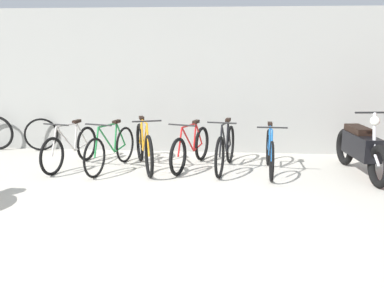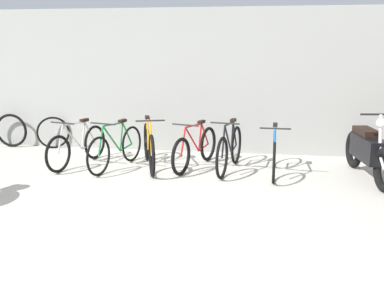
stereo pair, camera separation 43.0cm
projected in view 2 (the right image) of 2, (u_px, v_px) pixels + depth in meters
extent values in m
plane|color=#B7B2A5|center=(135.00, 219.00, 5.32)|extent=(60.00, 60.00, 0.00)
cube|color=gray|center=(186.00, 81.00, 8.57)|extent=(8.15, 0.20, 2.70)
torus|color=black|center=(58.00, 154.00, 7.21)|extent=(0.20, 0.60, 0.61)
torus|color=black|center=(95.00, 142.00, 8.11)|extent=(0.20, 0.60, 0.61)
cylinder|color=beige|center=(73.00, 138.00, 7.52)|extent=(0.15, 0.49, 0.51)
cylinder|color=beige|center=(83.00, 135.00, 7.78)|extent=(0.06, 0.13, 0.46)
cylinder|color=beige|center=(74.00, 124.00, 7.52)|extent=(0.17, 0.57, 0.06)
cylinder|color=beige|center=(89.00, 145.00, 7.95)|extent=(0.12, 0.37, 0.07)
cylinder|color=beige|center=(90.00, 132.00, 7.95)|extent=(0.10, 0.30, 0.43)
cylinder|color=beige|center=(60.00, 140.00, 7.23)|extent=(0.07, 0.18, 0.45)
cube|color=black|center=(84.00, 120.00, 7.77)|extent=(0.11, 0.19, 0.05)
cylinder|color=black|center=(62.00, 123.00, 7.25)|extent=(0.45, 0.14, 0.02)
torus|color=black|center=(99.00, 156.00, 7.03)|extent=(0.19, 0.62, 0.63)
torus|color=black|center=(132.00, 144.00, 7.94)|extent=(0.19, 0.62, 0.63)
cylinder|color=#1E7238|center=(112.00, 139.00, 7.34)|extent=(0.15, 0.49, 0.52)
cylinder|color=#1E7238|center=(121.00, 137.00, 7.61)|extent=(0.06, 0.13, 0.48)
cylinder|color=#1E7238|center=(113.00, 124.00, 7.34)|extent=(0.17, 0.57, 0.06)
cylinder|color=#1E7238|center=(126.00, 147.00, 7.77)|extent=(0.12, 0.38, 0.07)
cylinder|color=#1E7238|center=(127.00, 133.00, 7.77)|extent=(0.10, 0.30, 0.44)
cylinder|color=#1E7238|center=(101.00, 141.00, 7.05)|extent=(0.07, 0.18, 0.46)
cube|color=black|center=(122.00, 121.00, 7.59)|extent=(0.11, 0.19, 0.05)
cylinder|color=black|center=(103.00, 124.00, 7.06)|extent=(0.45, 0.14, 0.02)
torus|color=black|center=(152.00, 156.00, 6.97)|extent=(0.27, 0.65, 0.67)
torus|color=black|center=(147.00, 142.00, 8.01)|extent=(0.27, 0.65, 0.67)
cylinder|color=orange|center=(149.00, 137.00, 7.33)|extent=(0.20, 0.51, 0.56)
cylinder|color=orange|center=(148.00, 134.00, 7.63)|extent=(0.07, 0.14, 0.51)
cylinder|color=orange|center=(149.00, 121.00, 7.33)|extent=(0.23, 0.60, 0.06)
cylinder|color=orange|center=(147.00, 145.00, 7.82)|extent=(0.16, 0.40, 0.08)
cylinder|color=orange|center=(147.00, 131.00, 7.82)|extent=(0.13, 0.31, 0.47)
cylinder|color=orange|center=(151.00, 139.00, 7.00)|extent=(0.09, 0.19, 0.50)
cube|color=black|center=(147.00, 117.00, 7.62)|extent=(0.12, 0.19, 0.05)
cylinder|color=black|center=(150.00, 121.00, 7.02)|extent=(0.44, 0.17, 0.02)
torus|color=black|center=(181.00, 157.00, 7.06)|extent=(0.23, 0.60, 0.61)
torus|color=black|center=(208.00, 144.00, 7.98)|extent=(0.23, 0.60, 0.61)
cylinder|color=red|center=(192.00, 140.00, 7.37)|extent=(0.18, 0.51, 0.51)
cylinder|color=red|center=(200.00, 137.00, 7.64)|extent=(0.07, 0.14, 0.46)
cylinder|color=red|center=(194.00, 125.00, 7.37)|extent=(0.21, 0.59, 0.06)
cylinder|color=red|center=(204.00, 147.00, 7.82)|extent=(0.14, 0.39, 0.07)
cylinder|color=red|center=(205.00, 134.00, 7.81)|extent=(0.12, 0.31, 0.43)
cylinder|color=red|center=(183.00, 142.00, 7.08)|extent=(0.08, 0.18, 0.45)
cube|color=black|center=(201.00, 122.00, 7.64)|extent=(0.12, 0.19, 0.05)
cylinder|color=black|center=(185.00, 125.00, 7.10)|extent=(0.45, 0.16, 0.02)
torus|color=black|center=(222.00, 158.00, 6.87)|extent=(0.15, 0.65, 0.66)
torus|color=black|center=(236.00, 145.00, 7.78)|extent=(0.15, 0.65, 0.66)
cylinder|color=black|center=(228.00, 140.00, 7.18)|extent=(0.11, 0.48, 0.54)
cylinder|color=black|center=(232.00, 137.00, 7.44)|extent=(0.05, 0.13, 0.50)
cylinder|color=black|center=(229.00, 124.00, 7.17)|extent=(0.12, 0.56, 0.06)
cylinder|color=black|center=(234.00, 149.00, 7.61)|extent=(0.09, 0.37, 0.08)
cylinder|color=black|center=(235.00, 134.00, 7.61)|extent=(0.08, 0.29, 0.46)
cylinder|color=black|center=(223.00, 142.00, 6.89)|extent=(0.06, 0.18, 0.48)
cube|color=black|center=(233.00, 120.00, 7.43)|extent=(0.10, 0.19, 0.05)
cylinder|color=black|center=(225.00, 123.00, 6.90)|extent=(0.46, 0.10, 0.02)
torus|color=black|center=(274.00, 163.00, 6.65)|extent=(0.06, 0.62, 0.62)
torus|color=black|center=(274.00, 148.00, 7.60)|extent=(0.06, 0.62, 0.62)
cylinder|color=#1959A5|center=(275.00, 144.00, 6.97)|extent=(0.04, 0.49, 0.52)
cylinder|color=#1959A5|center=(275.00, 141.00, 7.25)|extent=(0.03, 0.13, 0.47)
cylinder|color=#1959A5|center=(275.00, 129.00, 6.97)|extent=(0.04, 0.57, 0.06)
cylinder|color=#1959A5|center=(274.00, 152.00, 7.43)|extent=(0.04, 0.38, 0.07)
cylinder|color=#1959A5|center=(275.00, 138.00, 7.42)|extent=(0.04, 0.30, 0.43)
cylinder|color=#1959A5|center=(275.00, 147.00, 6.67)|extent=(0.03, 0.18, 0.46)
cube|color=black|center=(275.00, 125.00, 7.24)|extent=(0.08, 0.18, 0.05)
cylinder|color=black|center=(275.00, 129.00, 6.69)|extent=(0.46, 0.04, 0.02)
torus|color=black|center=(384.00, 170.00, 6.25)|extent=(0.19, 0.64, 0.63)
torus|color=black|center=(354.00, 149.00, 7.52)|extent=(0.19, 0.64, 0.63)
cube|color=black|center=(369.00, 148.00, 6.85)|extent=(0.39, 0.95, 0.36)
cube|color=black|center=(366.00, 132.00, 6.97)|extent=(0.31, 0.61, 0.10)
cylinder|color=silver|center=(380.00, 135.00, 6.39)|extent=(0.07, 0.15, 0.59)
cylinder|color=silver|center=(382.00, 163.00, 6.33)|extent=(0.07, 0.22, 0.19)
cylinder|color=black|center=(381.00, 114.00, 6.38)|extent=(0.58, 0.10, 0.03)
sphere|color=silver|center=(381.00, 123.00, 6.37)|extent=(0.16, 0.16, 0.14)
torus|color=black|center=(11.00, 130.00, 9.07)|extent=(0.68, 0.05, 0.68)
torus|color=black|center=(53.00, 133.00, 8.94)|extent=(0.61, 0.28, 0.64)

